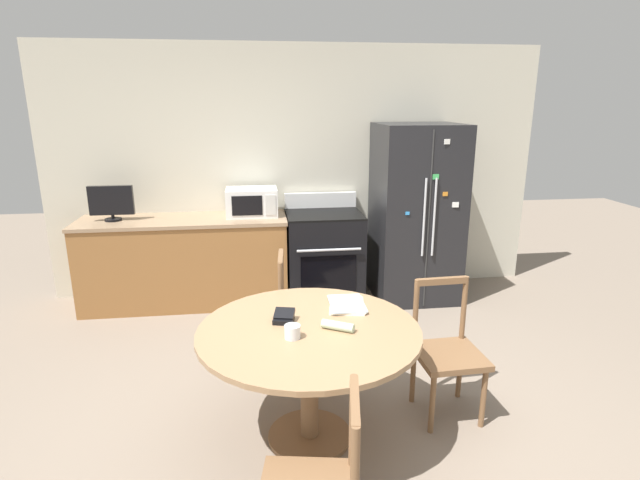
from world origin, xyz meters
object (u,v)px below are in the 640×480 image
object	(u,v)px
refrigerator	(416,213)
dining_chair_right	(447,353)
microwave	(252,202)
oven_range	(324,255)
candle_glass	(292,333)
wallet	(284,317)
countertop_tv	(111,202)
dining_chair_far	(302,312)

from	to	relation	value
refrigerator	dining_chair_right	size ratio (longest dim) A/B	2.01
microwave	oven_range	bearing A→B (deg)	-6.49
dining_chair_right	candle_glass	bearing A→B (deg)	11.94
microwave	wallet	distance (m)	2.28
refrigerator	dining_chair_right	bearing A→B (deg)	-101.76
refrigerator	candle_glass	xyz separation A→B (m)	(-1.47, -2.32, -0.13)
countertop_tv	dining_chair_right	bearing A→B (deg)	-39.61
refrigerator	oven_range	distance (m)	1.05
dining_chair_right	wallet	xyz separation A→B (m)	(-1.07, -0.04, 0.34)
dining_chair_right	countertop_tv	bearing A→B (deg)	-42.03
countertop_tv	dining_chair_right	distance (m)	3.44
oven_range	countertop_tv	distance (m)	2.17
dining_chair_far	candle_glass	distance (m)	1.11
dining_chair_far	dining_chair_right	distance (m)	1.18
refrigerator	countertop_tv	bearing A→B (deg)	178.16
oven_range	candle_glass	bearing A→B (deg)	-102.15
refrigerator	oven_range	bearing A→B (deg)	175.74
candle_glass	wallet	world-z (taller)	candle_glass
oven_range	candle_glass	distance (m)	2.47
dining_chair_far	candle_glass	xyz separation A→B (m)	(-0.15, -1.05, 0.34)
microwave	candle_glass	world-z (taller)	microwave
dining_chair_far	wallet	distance (m)	0.91
countertop_tv	candle_glass	xyz separation A→B (m)	(1.57, -2.42, -0.31)
dining_chair_right	refrigerator	bearing A→B (deg)	-104.18
dining_chair_far	dining_chair_right	xyz separation A→B (m)	(0.88, -0.78, 0.00)
microwave	dining_chair_right	xyz separation A→B (m)	(1.25, -2.21, -0.60)
refrigerator	oven_range	xyz separation A→B (m)	(-0.95, 0.07, -0.44)
dining_chair_right	candle_glass	size ratio (longest dim) A/B	9.89
countertop_tv	microwave	bearing A→B (deg)	2.39
refrigerator	dining_chair_right	distance (m)	2.15
refrigerator	wallet	world-z (taller)	refrigerator
candle_glass	refrigerator	bearing A→B (deg)	57.75
oven_range	candle_glass	xyz separation A→B (m)	(-0.52, -2.39, 0.31)
oven_range	wallet	size ratio (longest dim) A/B	7.12
refrigerator	microwave	world-z (taller)	refrigerator
wallet	microwave	bearing A→B (deg)	94.62
countertop_tv	candle_glass	world-z (taller)	countertop_tv
microwave	wallet	world-z (taller)	microwave
oven_range	countertop_tv	size ratio (longest dim) A/B	2.59
dining_chair_right	microwave	bearing A→B (deg)	-62.88
oven_range	countertop_tv	world-z (taller)	countertop_tv
oven_range	dining_chair_far	bearing A→B (deg)	-105.06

